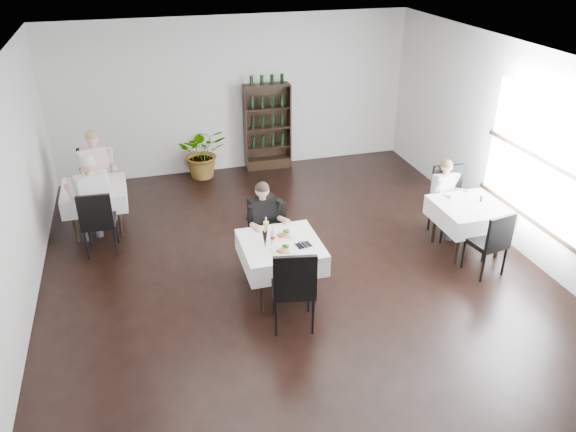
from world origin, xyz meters
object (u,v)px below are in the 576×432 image
object	(u,v)px
wine_shelf	(267,128)
main_table	(281,252)
potted_tree	(203,152)
diner_main	(265,220)

from	to	relation	value
wine_shelf	main_table	world-z (taller)	wine_shelf
potted_tree	diner_main	distance (m)	3.58
diner_main	potted_tree	bearing A→B (deg)	96.07
main_table	diner_main	world-z (taller)	diner_main
main_table	potted_tree	size ratio (longest dim) A/B	1.00
wine_shelf	diner_main	xyz separation A→B (m)	(-0.96, -3.67, -0.07)
wine_shelf	diner_main	bearing A→B (deg)	-104.61
wine_shelf	potted_tree	distance (m)	1.38
main_table	wine_shelf	bearing A→B (deg)	78.22
main_table	potted_tree	bearing A→B (deg)	95.89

